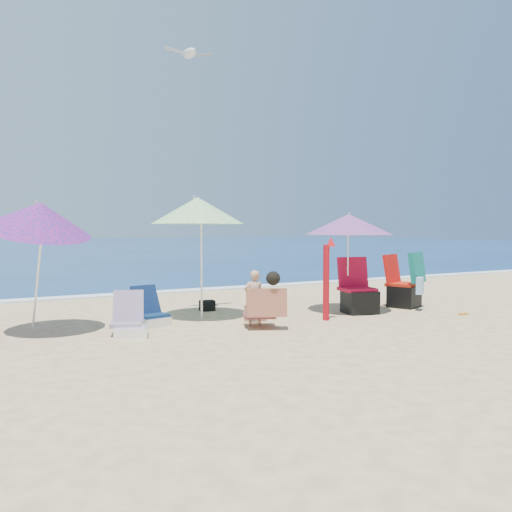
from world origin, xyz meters
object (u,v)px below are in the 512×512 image
umbrella_striped (198,211)px  chair_navy (151,315)px  umbrella_blue (39,217)px  camp_chair_left (358,296)px  chair_rainbow (129,324)px  seagull (189,53)px  umbrella_turquoise (349,224)px  furled_umbrella (327,275)px  person_center (260,300)px  camp_chair_right (405,287)px

umbrella_striped → chair_navy: umbrella_striped is taller
umbrella_blue → camp_chair_left: 5.76m
chair_rainbow → seagull: (1.51, 1.34, 4.62)m
umbrella_turquoise → umbrella_striped: 2.89m
umbrella_blue → furled_umbrella: umbrella_blue is taller
umbrella_turquoise → chair_rainbow: size_ratio=2.59×
umbrella_turquoise → chair_navy: bearing=173.0°
furled_umbrella → person_center: size_ratio=1.57×
chair_rainbow → person_center: bearing=-10.7°
camp_chair_left → person_center: (-2.34, -0.37, 0.14)m
umbrella_turquoise → furled_umbrella: size_ratio=1.40×
seagull → furled_umbrella: bearing=-42.4°
umbrella_striped → chair_rainbow: 2.49m
camp_chair_left → umbrella_striped: bearing=161.5°
chair_navy → seagull: 4.77m
furled_umbrella → camp_chair_left: furled_umbrella is taller
chair_rainbow → person_center: person_center is taller
camp_chair_right → seagull: (-4.17, 1.24, 4.38)m
seagull → chair_rainbow: bearing=-138.4°
umbrella_turquoise → umbrella_blue: 5.45m
person_center → seagull: seagull is taller
umbrella_striped → furled_umbrella: 2.55m
chair_rainbow → seagull: bearing=41.6°
person_center → camp_chair_left: bearing=9.1°
umbrella_turquoise → umbrella_blue: bearing=173.6°
camp_chair_right → person_center: camp_chair_right is taller
umbrella_blue → camp_chair_right: size_ratio=1.91×
furled_umbrella → seagull: bearing=137.6°
chair_rainbow → camp_chair_right: size_ratio=0.70×
umbrella_striped → camp_chair_left: size_ratio=2.09×
furled_umbrella → chair_navy: furled_umbrella is taller
umbrella_blue → chair_rainbow: umbrella_blue is taller
seagull → umbrella_striped: bearing=-92.9°
chair_navy → chair_rainbow: size_ratio=0.87×
umbrella_blue → seagull: seagull is taller
umbrella_striped → camp_chair_left: 3.43m
umbrella_turquoise → camp_chair_left: (0.10, -0.19, -1.37)m
chair_navy → chair_rainbow: chair_rainbow is taller
furled_umbrella → person_center: (-1.35, -0.03, -0.35)m
chair_navy → camp_chair_left: bearing=-9.5°
camp_chair_right → seagull: 6.17m
umbrella_turquoise → person_center: size_ratio=2.20×
chair_navy → person_center: bearing=-34.2°
umbrella_turquoise → chair_rainbow: bearing=-177.6°
umbrella_striped → chair_navy: (-0.96, -0.31, -1.75)m
chair_navy → person_center: size_ratio=0.74×
umbrella_blue → camp_chair_right: umbrella_blue is taller
chair_rainbow → camp_chair_right: (5.68, 0.10, 0.24)m
chair_navy → person_center: person_center is taller
umbrella_striped → umbrella_blue: size_ratio=1.02×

